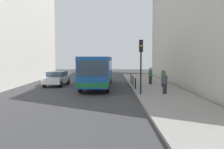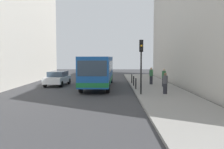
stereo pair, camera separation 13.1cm
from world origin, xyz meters
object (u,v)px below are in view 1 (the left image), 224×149
(bollard_far, at_px, (132,79))
(pedestrian_near_signal, at_px, (165,83))
(car_beside_bus, at_px, (57,78))
(bollard_mid, at_px, (133,81))
(traffic_light, at_px, (141,56))
(pedestrian_mid_sidewalk, at_px, (164,78))
(pedestrian_far_sidewalk, at_px, (151,76))
(bus, at_px, (98,70))
(bollard_near, at_px, (136,84))

(bollard_far, bearing_deg, pedestrian_near_signal, -75.89)
(car_beside_bus, bearing_deg, bollard_mid, 173.90)
(car_beside_bus, relative_size, traffic_light, 1.10)
(car_beside_bus, height_order, bollard_mid, car_beside_bus)
(traffic_light, bearing_deg, pedestrian_near_signal, 7.72)
(pedestrian_mid_sidewalk, xyz_separation_m, pedestrian_far_sidewalk, (-0.91, 2.03, 0.02))
(bus, xyz_separation_m, bollard_mid, (3.48, -0.15, -1.10))
(car_beside_bus, distance_m, pedestrian_far_sidewalk, 9.74)
(traffic_light, relative_size, pedestrian_far_sidewalk, 2.34)
(bus, relative_size, traffic_light, 2.70)
(bollard_near, distance_m, bollard_mid, 2.50)
(traffic_light, bearing_deg, car_beside_bus, 138.48)
(bus, relative_size, car_beside_bus, 2.45)
(bollard_near, bearing_deg, bollard_mid, 90.00)
(bus, relative_size, bollard_near, 11.66)
(car_beside_bus, height_order, bollard_far, car_beside_bus)
(bollard_near, distance_m, pedestrian_far_sidewalk, 4.27)
(bus, height_order, bollard_near, bus)
(bus, height_order, car_beside_bus, bus)
(bus, bearing_deg, pedestrian_near_signal, 135.92)
(traffic_light, relative_size, bollard_near, 4.32)
(car_beside_bus, relative_size, bollard_near, 4.75)
(car_beside_bus, xyz_separation_m, bollard_mid, (7.82, -1.37, -0.16))
(pedestrian_near_signal, distance_m, pedestrian_mid_sidewalk, 4.72)
(car_beside_bus, distance_m, bollard_mid, 7.94)
(bollard_near, height_order, pedestrian_far_sidewalk, pedestrian_far_sidewalk)
(pedestrian_mid_sidewalk, bearing_deg, traffic_light, -24.02)
(bus, bearing_deg, traffic_light, 123.02)
(car_beside_bus, xyz_separation_m, pedestrian_far_sidewalk, (9.74, -0.08, 0.24))
(pedestrian_far_sidewalk, bearing_deg, traffic_light, -85.02)
(traffic_light, xyz_separation_m, bollard_near, (-0.10, 3.14, -2.38))
(car_beside_bus, bearing_deg, bollard_far, -167.94)
(traffic_light, relative_size, bollard_mid, 4.32)
(car_beside_bus, distance_m, pedestrian_near_signal, 11.90)
(bollard_near, xyz_separation_m, bollard_mid, (0.00, 2.50, 0.00))
(pedestrian_near_signal, relative_size, pedestrian_far_sidewalk, 0.92)
(bus, xyz_separation_m, pedestrian_far_sidewalk, (5.40, 1.15, -0.70))
(bus, distance_m, bollard_far, 4.34)
(bus, distance_m, bollard_near, 4.51)
(car_beside_bus, xyz_separation_m, bollard_far, (7.82, 1.13, -0.16))
(bus, xyz_separation_m, bollard_near, (3.48, -2.65, -1.10))
(bus, xyz_separation_m, pedestrian_mid_sidewalk, (6.31, -0.88, -0.72))
(bollard_far, bearing_deg, traffic_light, -89.30)
(pedestrian_far_sidewalk, bearing_deg, pedestrian_near_signal, -69.79)
(traffic_light, distance_m, pedestrian_near_signal, 2.80)
(car_beside_bus, height_order, pedestrian_far_sidewalk, pedestrian_far_sidewalk)
(bollard_near, relative_size, pedestrian_near_signal, 0.59)
(bollard_near, distance_m, bollard_far, 5.00)
(bollard_mid, height_order, pedestrian_mid_sidewalk, pedestrian_mid_sidewalk)
(pedestrian_near_signal, xyz_separation_m, pedestrian_mid_sidewalk, (0.85, 4.65, 0.06))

